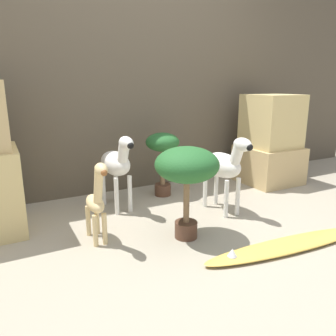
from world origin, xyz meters
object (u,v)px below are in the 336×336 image
at_px(potted_palm_front, 163,149).
at_px(surfboard, 289,245).
at_px(giraffe_figurine, 97,200).
at_px(zebra_right, 225,165).
at_px(zebra_left, 117,163).
at_px(potted_palm_back, 187,169).

bearing_deg(potted_palm_front, surfboard, -79.05).
bearing_deg(giraffe_figurine, surfboard, -31.19).
distance_m(zebra_right, giraffe_figurine, 1.10).
bearing_deg(giraffe_figurine, potted_palm_front, 39.25).
distance_m(zebra_right, zebra_left, 0.90).
xyz_separation_m(giraffe_figurine, potted_palm_front, (0.83, 0.68, 0.15)).
xyz_separation_m(zebra_left, giraffe_figurine, (-0.33, -0.53, -0.10)).
height_order(zebra_left, potted_palm_back, zebra_left).
bearing_deg(surfboard, zebra_right, 90.01).
relative_size(zebra_right, potted_palm_front, 1.08).
bearing_deg(surfboard, potted_palm_back, 139.02).
distance_m(zebra_left, potted_palm_front, 0.53).
bearing_deg(zebra_left, potted_palm_front, 16.26).
distance_m(potted_palm_back, surfboard, 0.84).
relative_size(zebra_left, potted_palm_front, 1.08).
xyz_separation_m(zebra_right, surfboard, (0.00, -0.72, -0.39)).
distance_m(zebra_left, potted_palm_back, 0.78).
relative_size(zebra_left, potted_palm_back, 1.02).
bearing_deg(surfboard, potted_palm_front, 100.95).
bearing_deg(potted_palm_back, potted_palm_front, 73.57).
bearing_deg(zebra_right, surfboard, -89.99).
height_order(giraffe_figurine, surfboard, giraffe_figurine).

